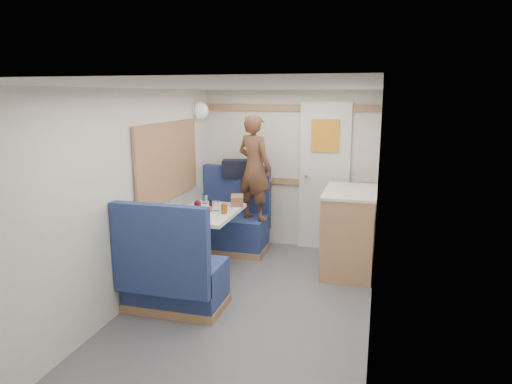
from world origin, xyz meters
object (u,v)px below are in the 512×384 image
(orange_fruit, at_px, (209,209))
(pepper_grinder, at_px, (211,204))
(bench_near, at_px, (173,279))
(dome_light, at_px, (200,111))
(duffel_bag, at_px, (240,168))
(wine_glass, at_px, (198,204))
(tumbler_left, at_px, (182,214))
(galley_counter, at_px, (349,230))
(beer_glass, at_px, (224,209))
(tumbler_mid, at_px, (205,199))
(tray, at_px, (201,219))
(cheese_block, at_px, (196,214))
(bench_far, at_px, (232,227))
(dinette_table, at_px, (207,225))
(tumbler_right, at_px, (216,206))
(bread_loaf, at_px, (237,200))
(person, at_px, (254,167))

(orange_fruit, relative_size, pepper_grinder, 0.71)
(bench_near, distance_m, dome_light, 2.28)
(duffel_bag, distance_m, wine_glass, 1.33)
(orange_fruit, relative_size, tumbler_left, 0.62)
(galley_counter, bearing_deg, bench_near, -136.06)
(beer_glass, bearing_deg, tumbler_mid, 134.44)
(tray, bearing_deg, cheese_block, 133.78)
(tumbler_left, height_order, tumbler_mid, tumbler_left)
(bench_near, bearing_deg, galley_counter, 43.94)
(pepper_grinder, bearing_deg, tumbler_mid, 127.74)
(tumbler_mid, bearing_deg, beer_glass, -45.56)
(pepper_grinder, bearing_deg, cheese_block, -90.11)
(bench_far, relative_size, wine_glass, 6.25)
(bench_far, distance_m, tumbler_left, 1.31)
(dinette_table, height_order, bench_near, bench_near)
(tumbler_right, bearing_deg, tumbler_mid, 131.36)
(bench_near, height_order, pepper_grinder, bench_near)
(dome_light, xyz_separation_m, orange_fruit, (0.46, -0.95, -0.98))
(orange_fruit, xyz_separation_m, tumbler_mid, (-0.22, 0.43, -0.00))
(dinette_table, height_order, orange_fruit, orange_fruit)
(duffel_bag, relative_size, tumbler_right, 4.35)
(wine_glass, distance_m, bread_loaf, 0.63)
(tumbler_left, distance_m, beer_glass, 0.46)
(person, distance_m, tumbler_left, 1.25)
(person, relative_size, beer_glass, 12.32)
(person, bearing_deg, bench_near, 103.00)
(dome_light, bearing_deg, beer_glass, -55.80)
(tray, bearing_deg, duffel_bag, 91.31)
(dome_light, relative_size, tumbler_mid, 1.94)
(tumbler_left, xyz_separation_m, tumbler_right, (0.21, 0.41, -0.00))
(bench_far, bearing_deg, wine_glass, -90.92)
(bench_near, xyz_separation_m, galley_counter, (1.47, 1.41, 0.17))
(galley_counter, height_order, cheese_block, galley_counter)
(beer_glass, bearing_deg, bench_near, -104.25)
(galley_counter, height_order, tray, galley_counter)
(wine_glass, bearing_deg, tray, -57.39)
(galley_counter, distance_m, tumbler_right, 1.49)
(tray, distance_m, bread_loaf, 0.73)
(beer_glass, bearing_deg, person, 82.98)
(cheese_block, distance_m, beer_glass, 0.31)
(bench_near, distance_m, tumbler_right, 1.04)
(duffel_bag, bearing_deg, bread_loaf, -88.39)
(bench_near, height_order, dome_light, dome_light)
(galley_counter, distance_m, tumbler_mid, 1.66)
(duffel_bag, relative_size, bread_loaf, 1.86)
(dinette_table, relative_size, tumbler_mid, 8.91)
(duffel_bag, distance_m, pepper_grinder, 1.00)
(dome_light, relative_size, beer_glass, 1.93)
(bread_loaf, bearing_deg, tumbler_mid, -174.00)
(orange_fruit, bearing_deg, tumbler_right, 82.39)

